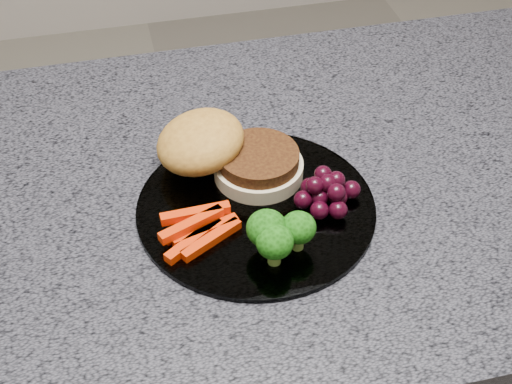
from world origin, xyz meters
TOP-DOWN VIEW (x-y plane):
  - countertop at (0.00, 0.00)m, footprint 1.20×0.60m
  - plate at (-0.04, -0.05)m, footprint 0.26×0.26m
  - burger at (-0.06, 0.02)m, footprint 0.18×0.15m
  - carrot_sticks at (-0.11, -0.07)m, footprint 0.09×0.07m
  - broccoli at (-0.03, -0.12)m, footprint 0.07×0.06m
  - grape_bunch at (0.04, -0.06)m, footprint 0.08×0.06m

SIDE VIEW (x-z plane):
  - countertop at x=0.00m, z-range 0.86..0.90m
  - plate at x=-0.04m, z-range 0.90..0.91m
  - carrot_sticks at x=-0.11m, z-range 0.90..0.92m
  - grape_bunch at x=0.04m, z-range 0.90..0.94m
  - burger at x=-0.06m, z-range 0.90..0.96m
  - broccoli at x=-0.03m, z-range 0.91..0.96m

